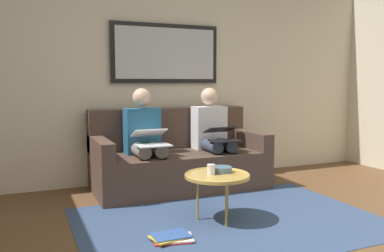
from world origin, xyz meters
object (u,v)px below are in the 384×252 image
object	(u,v)px
framed_mirror	(166,54)
magazine_stack	(172,237)
coffee_table	(217,176)
cup	(211,169)
couch	(178,160)
bowl	(222,169)
laptop_white	(151,138)
person_left	(213,134)
person_right	(145,137)
laptop_black	(222,135)

from	to	relation	value
framed_mirror	magazine_stack	xyz separation A→B (m)	(0.62, 1.87, -1.53)
coffee_table	cup	distance (m)	0.08
couch	bowl	xyz separation A→B (m)	(0.03, 1.15, 0.12)
bowl	magazine_stack	size ratio (longest dim) A/B	0.52
cup	laptop_white	size ratio (longest dim) A/B	0.24
framed_mirror	person_left	bearing A→B (deg)	132.03
person_left	magazine_stack	distance (m)	1.84
person_right	magazine_stack	bearing A→B (deg)	81.56
couch	person_right	bearing A→B (deg)	9.41
couch	bowl	world-z (taller)	couch
couch	coffee_table	size ratio (longest dim) A/B	3.40
coffee_table	bowl	bearing A→B (deg)	-139.39
coffee_table	cup	size ratio (longest dim) A/B	6.29
laptop_white	magazine_stack	distance (m)	1.34
laptop_black	cup	bearing A→B (deg)	57.58
bowl	laptop_black	distance (m)	0.97
cup	laptop_black	size ratio (longest dim) A/B	0.26
person_right	couch	bearing A→B (deg)	-170.59
framed_mirror	person_right	world-z (taller)	framed_mirror
person_right	laptop_white	world-z (taller)	person_right
coffee_table	laptop_white	world-z (taller)	laptop_white
person_right	cup	bearing A→B (deg)	102.89
framed_mirror	magazine_stack	bearing A→B (deg)	71.61
coffee_table	cup	bearing A→B (deg)	-21.03
person_left	laptop_white	xyz separation A→B (m)	(0.82, 0.23, 0.02)
coffee_table	person_left	bearing A→B (deg)	-114.16
laptop_black	laptop_white	distance (m)	0.82
couch	laptop_black	bearing A→B (deg)	143.16
person_right	laptop_white	distance (m)	0.23
person_right	magazine_stack	size ratio (longest dim) A/B	3.28
bowl	laptop_black	world-z (taller)	laptop_black
cup	magazine_stack	world-z (taller)	cup
cup	laptop_white	distance (m)	0.95
person_left	laptop_black	bearing A→B (deg)	90.00
coffee_table	cup	xyz separation A→B (m)	(0.05, -0.02, 0.06)
bowl	laptop_white	size ratio (longest dim) A/B	0.48
coffee_table	person_right	size ratio (longest dim) A/B	0.50
cup	person_right	distance (m)	1.17
bowl	laptop_white	world-z (taller)	laptop_white
bowl	magazine_stack	distance (m)	0.80
couch	framed_mirror	bearing A→B (deg)	-90.00
bowl	couch	bearing A→B (deg)	-91.30
framed_mirror	person_left	xyz separation A→B (m)	(-0.41, 0.46, -0.94)
person_left	laptop_white	size ratio (longest dim) A/B	3.00
coffee_table	couch	bearing A→B (deg)	-94.86
couch	laptop_white	xyz separation A→B (m)	(0.41, 0.30, 0.32)
laptop_white	bowl	bearing A→B (deg)	114.37
coffee_table	laptop_white	size ratio (longest dim) A/B	1.49
bowl	magazine_stack	world-z (taller)	bowl
person_right	person_left	bearing A→B (deg)	180.00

